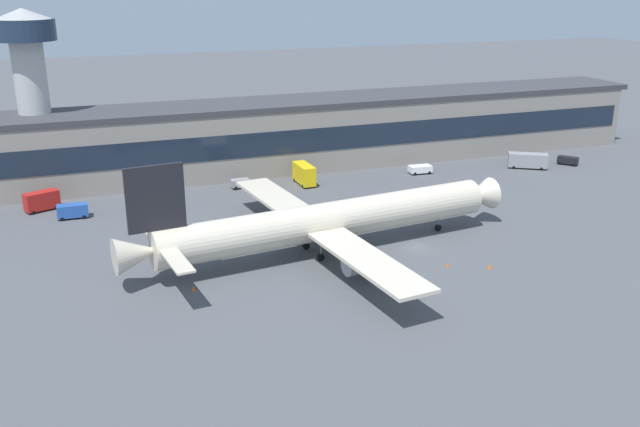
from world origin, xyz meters
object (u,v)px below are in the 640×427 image
(pushback_tractor, at_px, (420,169))
(fuel_truck, at_px, (529,160))
(traffic_cone_0, at_px, (194,288))
(crew_van, at_px, (73,210))
(baggage_tug, at_px, (241,183))
(stair_truck, at_px, (42,200))
(control_tower, at_px, (31,79))
(catering_truck, at_px, (304,173))
(follow_me_car, at_px, (568,160))
(airliner, at_px, (324,222))
(traffic_cone_1, at_px, (448,264))
(traffic_cone_2, at_px, (490,266))

(pushback_tractor, height_order, fuel_truck, fuel_truck)
(traffic_cone_0, bearing_deg, crew_van, 110.97)
(baggage_tug, relative_size, stair_truck, 0.57)
(pushback_tractor, xyz_separation_m, fuel_truck, (24.62, -4.56, 0.83))
(control_tower, bearing_deg, stair_truck, -90.55)
(pushback_tractor, xyz_separation_m, stair_truck, (-76.25, 1.73, 0.93))
(baggage_tug, height_order, catering_truck, catering_truck)
(follow_me_car, bearing_deg, baggage_tug, 173.78)
(pushback_tractor, bearing_deg, follow_me_car, -8.43)
(stair_truck, bearing_deg, follow_me_car, -3.56)
(airliner, distance_m, traffic_cone_1, 19.68)
(fuel_truck, bearing_deg, crew_van, -179.89)
(catering_truck, distance_m, fuel_truck, 51.03)
(traffic_cone_2, bearing_deg, control_tower, 132.31)
(stair_truck, xyz_separation_m, traffic_cone_1, (56.13, -48.34, -1.66))
(airliner, xyz_separation_m, follow_me_car, (70.40, 30.07, -4.03))
(baggage_tug, xyz_separation_m, catering_truck, (12.90, -1.70, 1.21))
(baggage_tug, relative_size, catering_truck, 0.51)
(airliner, height_order, catering_truck, airliner)
(traffic_cone_0, bearing_deg, traffic_cone_2, -10.10)
(pushback_tractor, height_order, traffic_cone_2, pushback_tractor)
(crew_van, relative_size, catering_truck, 0.73)
(traffic_cone_0, bearing_deg, stair_truck, 113.88)
(crew_van, distance_m, catering_truck, 45.49)
(stair_truck, distance_m, traffic_cone_1, 74.09)
(pushback_tractor, xyz_separation_m, catering_truck, (-26.08, 1.17, 1.24))
(fuel_truck, xyz_separation_m, traffic_cone_1, (-44.74, -42.04, -1.57))
(catering_truck, bearing_deg, baggage_tug, 172.49)
(pushback_tractor, relative_size, traffic_cone_2, 6.92)
(traffic_cone_1, relative_size, traffic_cone_2, 0.87)
(pushback_tractor, bearing_deg, crew_van, -176.19)
(airliner, distance_m, catering_truck, 37.71)
(airliner, relative_size, traffic_cone_2, 88.59)
(baggage_tug, relative_size, traffic_cone_0, 5.50)
(airliner, height_order, control_tower, control_tower)
(baggage_tug, distance_m, traffic_cone_0, 48.25)
(pushback_tractor, bearing_deg, catering_truck, 177.43)
(stair_truck, bearing_deg, traffic_cone_1, -40.74)
(fuel_truck, height_order, follow_me_car, fuel_truck)
(catering_truck, distance_m, traffic_cone_1, 48.19)
(control_tower, bearing_deg, follow_me_car, -11.80)
(catering_truck, height_order, traffic_cone_0, catering_truck)
(airliner, bearing_deg, stair_truck, 137.81)
(baggage_tug, bearing_deg, stair_truck, -178.25)
(follow_me_car, bearing_deg, stair_truck, 176.44)
(stair_truck, distance_m, traffic_cone_0, 47.75)
(traffic_cone_1, bearing_deg, fuel_truck, 43.22)
(crew_van, xyz_separation_m, stair_truck, (-5.07, 6.48, 0.52))
(control_tower, distance_m, fuel_truck, 105.07)
(pushback_tractor, distance_m, follow_me_car, 35.33)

